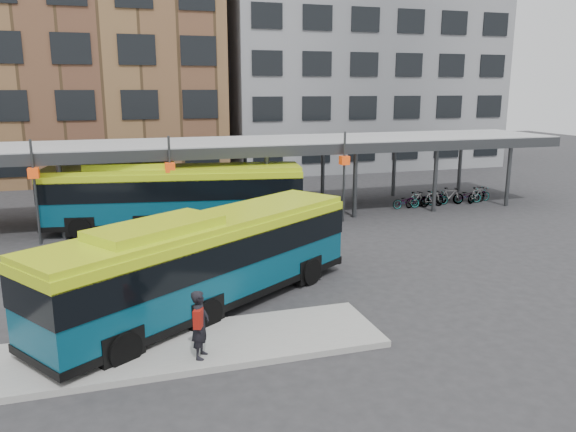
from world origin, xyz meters
The scene contains 9 objects.
ground centered at (0.00, 0.00, 0.00)m, with size 120.00×120.00×0.00m, color #28282B.
boarding_island centered at (-5.50, -3.00, 0.09)m, with size 14.00×3.00×0.18m, color gray.
canopy centered at (-0.06, 12.87, 3.91)m, with size 40.00×6.53×4.80m.
building_brick centered at (-10.00, 32.00, 11.00)m, with size 26.00×14.00×22.00m, color brown.
building_grey centered at (16.00, 32.00, 10.00)m, with size 24.00×14.00×20.00m, color slate.
bus_front centered at (-2.90, -0.24, 1.69)m, with size 11.16×8.65×3.25m.
bus_rear centered at (-2.79, 10.71, 1.81)m, with size 12.88×4.68×3.48m.
pedestrian centered at (-3.67, -3.88, 1.11)m, with size 0.66×0.78×1.82m.
bike_rack centered at (13.58, 11.91, 0.47)m, with size 7.15×1.35×1.05m.
Camera 1 is at (-5.49, -17.36, 7.05)m, focal length 35.00 mm.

